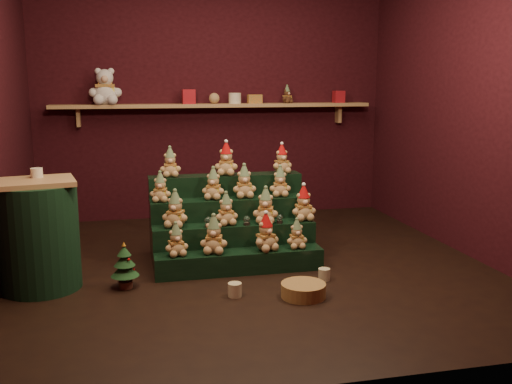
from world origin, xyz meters
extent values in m
plane|color=black|center=(0.00, 0.00, 0.00)|extent=(4.00, 4.00, 0.00)
cube|color=black|center=(0.00, 2.05, 1.40)|extent=(4.00, 0.10, 2.80)
cube|color=black|center=(0.00, -2.05, 1.40)|extent=(4.00, 0.10, 2.80)
cube|color=black|center=(2.05, 0.00, 1.40)|extent=(0.10, 4.00, 2.80)
cube|color=tan|center=(0.00, 1.87, 1.30)|extent=(3.60, 0.26, 0.04)
cube|color=tan|center=(-1.50, 1.94, 1.18)|extent=(0.04, 0.12, 0.20)
cube|color=tan|center=(1.50, 1.94, 1.18)|extent=(0.04, 0.12, 0.20)
cube|color=black|center=(-0.13, -0.13, 0.09)|extent=(1.40, 0.22, 0.18)
cube|color=black|center=(-0.13, 0.09, 0.18)|extent=(1.40, 0.22, 0.36)
cube|color=black|center=(-0.13, 0.31, 0.27)|extent=(1.40, 0.22, 0.54)
cube|color=black|center=(-0.13, 0.53, 0.36)|extent=(1.40, 0.22, 0.72)
cylinder|color=black|center=(-0.36, 0.03, 0.37)|extent=(0.06, 0.06, 0.02)
sphere|color=white|center=(-0.36, 0.03, 0.42)|extent=(0.07, 0.07, 0.07)
cylinder|color=black|center=(-0.03, 0.03, 0.37)|extent=(0.05, 0.05, 0.02)
sphere|color=white|center=(-0.03, 0.03, 0.41)|extent=(0.06, 0.06, 0.06)
cylinder|color=black|center=(0.26, 0.03, 0.37)|extent=(0.05, 0.05, 0.02)
sphere|color=white|center=(0.26, 0.03, 0.41)|extent=(0.06, 0.06, 0.06)
cube|color=tan|center=(-1.67, -0.15, 0.83)|extent=(0.63, 0.55, 0.04)
cylinder|color=black|center=(-1.67, -0.15, 0.40)|extent=(0.59, 0.59, 0.81)
cylinder|color=beige|center=(-1.67, -0.05, 0.88)|extent=(0.09, 0.09, 0.07)
cylinder|color=#4A251A|center=(-1.05, -0.29, 0.03)|extent=(0.11, 0.11, 0.05)
cone|color=#153A19|center=(-1.05, -0.29, 0.15)|extent=(0.22, 0.22, 0.11)
cone|color=#153A19|center=(-1.05, -0.29, 0.23)|extent=(0.16, 0.16, 0.10)
cone|color=#153A19|center=(-1.05, -0.29, 0.30)|extent=(0.11, 0.11, 0.08)
cone|color=gold|center=(-1.05, -0.29, 0.35)|extent=(0.03, 0.03, 0.03)
cylinder|color=beige|center=(-0.26, -0.65, 0.05)|extent=(0.10, 0.10, 0.10)
cylinder|color=beige|center=(0.50, -0.46, 0.05)|extent=(0.09, 0.09, 0.09)
cylinder|color=#9E763F|center=(0.23, -0.78, 0.05)|extent=(0.41, 0.41, 0.10)
cube|color=red|center=(-0.31, 1.85, 1.40)|extent=(0.14, 0.14, 0.16)
cylinder|color=beige|center=(0.22, 1.85, 1.38)|extent=(0.14, 0.14, 0.12)
cube|color=red|center=(1.46, 1.85, 1.39)|extent=(0.12, 0.12, 0.14)
sphere|color=tan|center=(-0.02, 1.85, 1.38)|extent=(0.12, 0.12, 0.12)
cube|color=orange|center=(0.45, 1.85, 1.37)|extent=(0.16, 0.10, 0.10)
camera|label=1|loc=(-0.99, -4.58, 1.55)|focal=40.00mm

